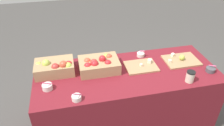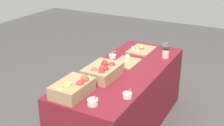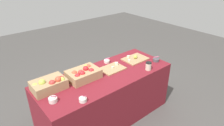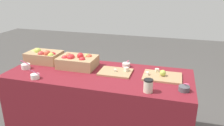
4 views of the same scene
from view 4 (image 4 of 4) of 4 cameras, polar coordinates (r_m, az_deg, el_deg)
table at (r=2.48m, az=-3.29°, el=-10.50°), size 1.90×0.76×0.74m
apple_crate_left at (r=2.73m, az=-16.91°, el=1.64°), size 0.39×0.27×0.17m
apple_crate_middle at (r=2.49m, az=-8.79°, el=0.46°), size 0.41×0.29×0.17m
cutting_board_front at (r=2.26m, az=12.64°, el=-3.27°), size 0.37×0.27×0.08m
cutting_board_back at (r=2.32m, az=1.05°, el=-2.29°), size 0.33×0.25×0.06m
sample_bowl_near at (r=2.04m, az=17.92°, el=-6.22°), size 0.09×0.09×0.08m
sample_bowl_mid at (r=2.49m, az=3.66°, el=-0.44°), size 0.09×0.09×0.09m
sample_bowl_far at (r=2.60m, az=-21.15°, el=-0.79°), size 0.10×0.09×0.11m
sample_bowl_extra at (r=2.30m, az=-19.04°, el=-3.21°), size 0.09×0.09×0.11m
coffee_cup at (r=1.93m, az=9.23°, el=-5.73°), size 0.08×0.08×0.12m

